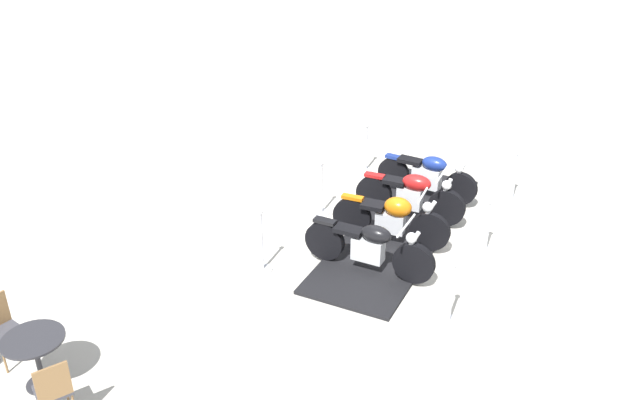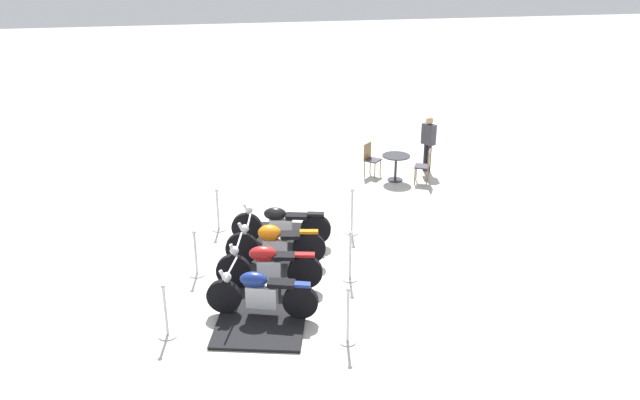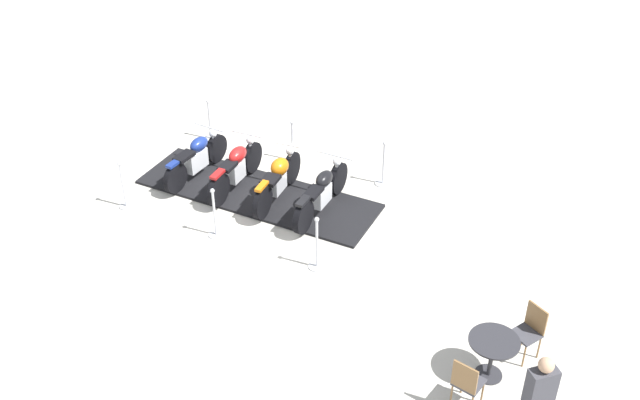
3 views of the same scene
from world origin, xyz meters
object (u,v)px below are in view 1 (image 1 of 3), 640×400
Objects in this scene: stanchion_left_front at (262,251)px; motorcycle_navy at (428,175)px; stanchion_right_mid at (487,236)px; cafe_table at (35,350)px; stanchion_right_front at (450,304)px; stanchion_right_rear at (514,185)px; cafe_chair_across_table at (1,326)px; stanchion_left_mid at (321,197)px; cafe_chair_near_table at (53,389)px; stanchion_left_rear at (366,154)px; motorcycle_copper at (392,218)px; motorcycle_maroon at (411,194)px; motorcycle_black at (370,246)px.

motorcycle_navy is at bearing -127.30° from stanchion_left_front.
cafe_table is (5.68, 4.64, 0.25)m from stanchion_right_mid.
cafe_table is at bearing 25.69° from stanchion_right_front.
stanchion_right_rear is (-1.07, -4.34, -0.01)m from stanchion_right_front.
stanchion_left_front is 4.02m from cafe_chair_across_table.
stanchion_left_mid is 1.11× the size of cafe_chair_across_table.
cafe_chair_across_table is at bearing 8.97° from cafe_chair_near_table.
stanchion_right_rear is (-3.65, -1.40, -0.04)m from stanchion_left_mid.
stanchion_left_rear is (-1.07, -4.34, 0.01)m from stanchion_left_front.
stanchion_right_mid is (0.53, 2.17, 0.00)m from stanchion_right_rear.
cafe_chair_across_table is (4.78, 4.18, 0.02)m from motorcycle_copper.
stanchion_right_front is (-0.87, 3.04, -0.22)m from motorcycle_maroon.
stanchion_right_mid is at bearing 13.88° from motorcycle_copper.
motorcycle_black is 2.04× the size of stanchion_left_mid.
stanchion_left_rear is at bearing -13.84° from stanchion_right_rear.
stanchion_left_front reaches higher than cafe_chair_near_table.
motorcycle_maroon is 1.99× the size of stanchion_right_front.
motorcycle_navy is 4.08m from stanchion_right_front.
stanchion_left_rear is (-0.53, -2.17, 0.02)m from stanchion_left_mid.
stanchion_left_mid is 1.04× the size of stanchion_right_front.
cafe_table is (6.21, 6.81, 0.26)m from stanchion_right_rear.
motorcycle_black reaches higher than motorcycle_navy.
cafe_chair_across_table is at bearing -130.87° from motorcycle_black.
stanchion_right_rear reaches higher than cafe_chair_across_table.
motorcycle_copper is at bearing 66.26° from cafe_chair_across_table.
stanchion_right_mid is at bearing -19.91° from motorcycle_maroon.
motorcycle_black reaches higher than cafe_table.
motorcycle_navy is 1.87× the size of stanchion_left_rear.
stanchion_right_mid is 3.91m from stanchion_left_rear.
cafe_table is (4.27, 5.52, 0.03)m from motorcycle_maroon.
motorcycle_navy is at bearing -75.88° from cafe_chair_near_table.
cafe_chair_across_table is at bearing -25.14° from cafe_table.
stanchion_left_front is 3.91m from stanchion_right_mid.
cafe_chair_near_table is (5.08, 5.21, 0.23)m from stanchion_right_mid.
motorcycle_black is 4.10m from stanchion_left_rear.
motorcycle_black is 5.19m from cafe_chair_near_table.
motorcycle_black is 2.21m from stanchion_right_mid.
stanchion_left_front is 5.50m from stanchion_right_rear.
stanchion_left_mid is at bearing 158.82° from motorcycle_copper.
stanchion_right_mid reaches higher than cafe_chair_near_table.
stanchion_right_mid is at bearing 76.16° from stanchion_right_rear.
stanchion_right_rear is 3.21m from stanchion_left_rear.
stanchion_left_rear reaches higher than motorcycle_black.
motorcycle_navy reaches higher than cafe_chair_near_table.
stanchion_right_rear is at bearing -159.00° from stanchion_left_mid.
motorcycle_navy is 2.20m from stanchion_right_mid.
motorcycle_copper is at bearing 107.05° from stanchion_left_rear.
motorcycle_black is 2.32× the size of cafe_chair_near_table.
stanchion_right_mid is at bearing -103.84° from stanchion_right_front.
stanchion_left_front is at bearing 76.16° from stanchion_left_rear.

